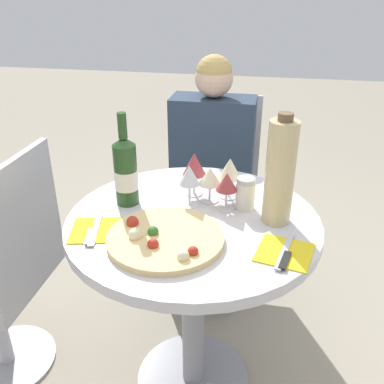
# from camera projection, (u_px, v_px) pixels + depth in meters

# --- Properties ---
(ground_plane) EXTENTS (12.00, 12.00, 0.00)m
(ground_plane) POSITION_uv_depth(u_px,v_px,m) (193.00, 380.00, 1.73)
(ground_plane) COLOR #9E937F
(ground_plane) RESTS_ON ground
(dining_table) EXTENTS (0.83, 0.83, 0.76)m
(dining_table) POSITION_uv_depth(u_px,v_px,m) (193.00, 260.00, 1.47)
(dining_table) COLOR gray
(dining_table) RESTS_ON ground_plane
(chair_behind_diner) EXTENTS (0.44, 0.44, 0.94)m
(chair_behind_diner) POSITION_uv_depth(u_px,v_px,m) (213.00, 192.00, 2.25)
(chair_behind_diner) COLOR #ADADB2
(chair_behind_diner) RESTS_ON ground_plane
(seated_diner) EXTENTS (0.39, 0.40, 1.16)m
(seated_diner) POSITION_uv_depth(u_px,v_px,m) (209.00, 195.00, 2.09)
(seated_diner) COLOR #28384C
(seated_diner) RESTS_ON ground_plane
(chair_empty_side) EXTENTS (0.44, 0.44, 0.94)m
(chair_empty_side) POSITION_uv_depth(u_px,v_px,m) (3.00, 279.00, 1.60)
(chair_empty_side) COLOR #ADADB2
(chair_empty_side) RESTS_ON ground_plane
(pizza_large) EXTENTS (0.35, 0.35, 0.05)m
(pizza_large) POSITION_uv_depth(u_px,v_px,m) (164.00, 238.00, 1.26)
(pizza_large) COLOR #E5C17F
(pizza_large) RESTS_ON dining_table
(wine_bottle) EXTENTS (0.08, 0.08, 0.32)m
(wine_bottle) POSITION_uv_depth(u_px,v_px,m) (126.00, 171.00, 1.43)
(wine_bottle) COLOR #23471E
(wine_bottle) RESTS_ON dining_table
(tall_carafe) EXTENTS (0.09, 0.09, 0.36)m
(tall_carafe) POSITION_uv_depth(u_px,v_px,m) (280.00, 173.00, 1.30)
(tall_carafe) COLOR tan
(tall_carafe) RESTS_ON dining_table
(sugar_shaker) EXTENTS (0.07, 0.07, 0.11)m
(sugar_shaker) POSITION_uv_depth(u_px,v_px,m) (245.00, 194.00, 1.42)
(sugar_shaker) COLOR silver
(sugar_shaker) RESTS_ON dining_table
(wine_glass_front_right) EXTENTS (0.07, 0.07, 0.13)m
(wine_glass_front_right) POSITION_uv_depth(u_px,v_px,m) (227.00, 183.00, 1.40)
(wine_glass_front_right) COLOR silver
(wine_glass_front_right) RESTS_ON dining_table
(wine_glass_back_right) EXTENTS (0.08, 0.08, 0.15)m
(wine_glass_back_right) POSITION_uv_depth(u_px,v_px,m) (230.00, 169.00, 1.47)
(wine_glass_back_right) COLOR silver
(wine_glass_back_right) RESTS_ON dining_table
(wine_glass_center) EXTENTS (0.08, 0.08, 0.13)m
(wine_glass_center) POSITION_uv_depth(u_px,v_px,m) (210.00, 177.00, 1.45)
(wine_glass_center) COLOR silver
(wine_glass_center) RESTS_ON dining_table
(wine_glass_front_left) EXTENTS (0.07, 0.07, 0.15)m
(wine_glass_front_left) POSITION_uv_depth(u_px,v_px,m) (189.00, 176.00, 1.42)
(wine_glass_front_left) COLOR silver
(wine_glass_front_left) RESTS_ON dining_table
(wine_glass_back_left) EXTENTS (0.08, 0.08, 0.16)m
(wine_glass_back_left) POSITION_uv_depth(u_px,v_px,m) (194.00, 165.00, 1.49)
(wine_glass_back_left) COLOR silver
(wine_glass_back_left) RESTS_ON dining_table
(place_setting_left) EXTENTS (0.18, 0.19, 0.01)m
(place_setting_left) POSITION_uv_depth(u_px,v_px,m) (95.00, 230.00, 1.32)
(place_setting_left) COLOR yellow
(place_setting_left) RESTS_ON dining_table
(place_setting_right) EXTENTS (0.18, 0.19, 0.01)m
(place_setting_right) POSITION_uv_depth(u_px,v_px,m) (285.00, 253.00, 1.21)
(place_setting_right) COLOR yellow
(place_setting_right) RESTS_ON dining_table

